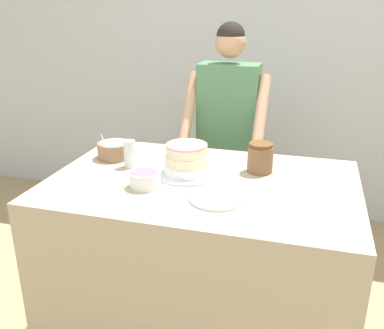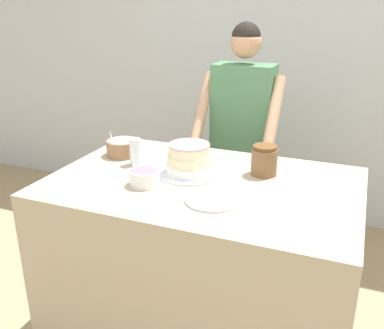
% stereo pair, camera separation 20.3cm
% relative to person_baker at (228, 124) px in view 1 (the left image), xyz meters
% --- Properties ---
extents(wall_back, '(10.00, 0.05, 2.60)m').
position_rel_person_baker_xyz_m(wall_back, '(0.05, 0.83, 0.31)').
color(wall_back, silver).
rests_on(wall_back, ground_plane).
extents(counter, '(1.50, 0.98, 0.93)m').
position_rel_person_baker_xyz_m(counter, '(0.05, -0.86, -0.52)').
color(counter, tan).
rests_on(counter, ground_plane).
extents(person_baker, '(0.53, 0.46, 1.64)m').
position_rel_person_baker_xyz_m(person_baker, '(0.00, 0.00, 0.00)').
color(person_baker, '#2D2D38').
rests_on(person_baker, ground_plane).
extents(cake, '(0.33, 0.33, 0.16)m').
position_rel_person_baker_xyz_m(cake, '(-0.05, -0.80, 0.01)').
color(cake, silver).
rests_on(cake, counter).
extents(frosting_bowl_purple, '(0.15, 0.15, 0.17)m').
position_rel_person_baker_xyz_m(frosting_bowl_purple, '(-0.19, -1.01, -0.02)').
color(frosting_bowl_purple, white).
rests_on(frosting_bowl_purple, counter).
extents(frosting_bowl_pink, '(0.18, 0.18, 0.15)m').
position_rel_person_baker_xyz_m(frosting_bowl_pink, '(-0.51, -0.68, -0.01)').
color(frosting_bowl_pink, '#936B4C').
rests_on(frosting_bowl_pink, counter).
extents(drinking_glass, '(0.06, 0.06, 0.14)m').
position_rel_person_baker_xyz_m(drinking_glass, '(-0.37, -0.78, 0.01)').
color(drinking_glass, silver).
rests_on(drinking_glass, counter).
extents(ceramic_plate, '(0.25, 0.25, 0.01)m').
position_rel_person_baker_xyz_m(ceramic_plate, '(0.17, -1.06, -0.05)').
color(ceramic_plate, silver).
rests_on(ceramic_plate, counter).
extents(stoneware_jar, '(0.13, 0.13, 0.15)m').
position_rel_person_baker_xyz_m(stoneware_jar, '(0.30, -0.67, 0.02)').
color(stoneware_jar, brown).
rests_on(stoneware_jar, counter).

